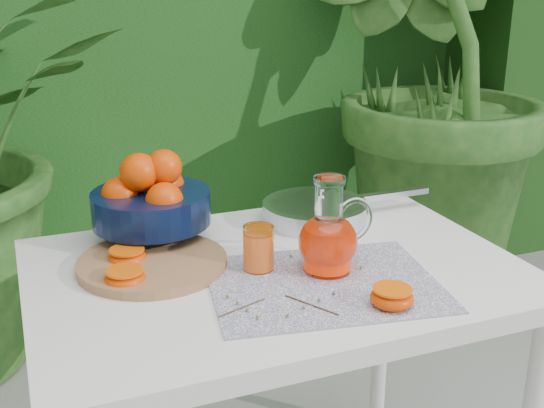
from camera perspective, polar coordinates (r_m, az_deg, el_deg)
name	(u,v)px	position (r m, az deg, el deg)	size (l,w,h in m)	color
hedge_backdrop	(112,0)	(3.38, -13.23, 16.28)	(8.00, 1.65, 2.50)	#174A15
potted_plant_right	(423,68)	(2.90, 12.50, 11.01)	(1.89, 1.89, 1.89)	#214E1B
white_table	(275,301)	(1.46, 0.29, -8.13)	(1.00, 0.70, 0.75)	white
placemat	(323,284)	(1.34, 4.33, -6.66)	(0.44, 0.34, 0.00)	#0C1046
cutting_board	(152,263)	(1.43, -9.98, -4.89)	(0.31, 0.31, 0.02)	#A5784A
fruit_bowl	(150,200)	(1.54, -10.16, 0.35)	(0.33, 0.33, 0.21)	black
juice_pitcher	(329,239)	(1.37, 4.79, -2.92)	(0.18, 0.14, 0.20)	white
juice_tumbler	(258,249)	(1.38, -1.14, -3.77)	(0.07, 0.07, 0.09)	white
saute_pan	(317,210)	(1.66, 3.75, -0.53)	(0.45, 0.26, 0.05)	silver
orange_halves	(209,277)	(1.33, -5.27, -6.09)	(0.54, 0.46, 0.04)	#FC5A02
thyme_sprigs	(296,289)	(1.31, 2.03, -7.08)	(0.34, 0.27, 0.01)	#533725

